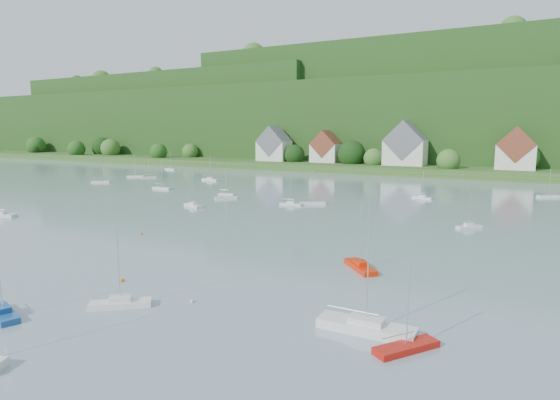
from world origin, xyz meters
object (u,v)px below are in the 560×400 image
object	(u,v)px
near_sailboat_1	(3,312)
near_sailboat_4	(366,326)
near_sailboat_6	(0,215)
near_sailboat_5	(360,266)
near_sailboat_7	(406,347)
near_sailboat_3	(120,303)

from	to	relation	value
near_sailboat_1	near_sailboat_4	size ratio (longest dim) A/B	0.68
near_sailboat_1	near_sailboat_6	bearing A→B (deg)	167.81
near_sailboat_5	near_sailboat_6	world-z (taller)	near_sailboat_5
near_sailboat_1	near_sailboat_6	xyz separation A→B (m)	(-49.70, 29.32, 0.02)
near_sailboat_7	near_sailboat_3	bearing A→B (deg)	134.30
near_sailboat_4	near_sailboat_1	bearing A→B (deg)	-157.79
near_sailboat_1	near_sailboat_7	xyz separation A→B (m)	(34.26, 10.91, -0.09)
near_sailboat_4	near_sailboat_6	size ratio (longest dim) A/B	1.33
near_sailboat_1	near_sailboat_5	xyz separation A→B (m)	(24.27, 29.62, 0.03)
near_sailboat_4	near_sailboat_6	xyz separation A→B (m)	(-80.17, 16.66, -0.09)
near_sailboat_6	near_sailboat_4	bearing A→B (deg)	-30.34
near_sailboat_3	near_sailboat_7	bearing A→B (deg)	-30.16
near_sailboat_3	near_sailboat_7	size ratio (longest dim) A/B	1.04
near_sailboat_6	near_sailboat_7	bearing A→B (deg)	-30.97
near_sailboat_1	near_sailboat_5	size ratio (longest dim) A/B	0.89
near_sailboat_5	near_sailboat_1	bearing A→B (deg)	-82.31
near_sailboat_1	near_sailboat_4	world-z (taller)	near_sailboat_4
near_sailboat_5	near_sailboat_6	distance (m)	73.98
near_sailboat_3	near_sailboat_6	xyz separation A→B (m)	(-57.40, 22.50, 0.02)
near_sailboat_3	near_sailboat_4	xyz separation A→B (m)	(22.77, 5.84, 0.10)
near_sailboat_4	near_sailboat_6	distance (m)	81.88
near_sailboat_5	near_sailboat_6	size ratio (longest dim) A/B	1.01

